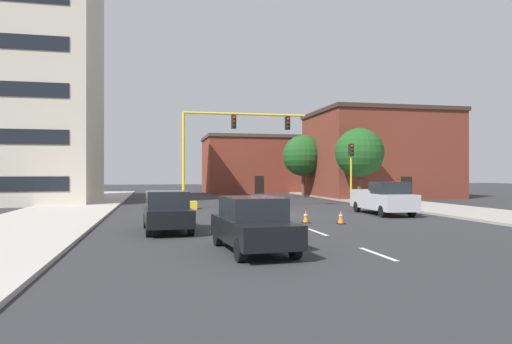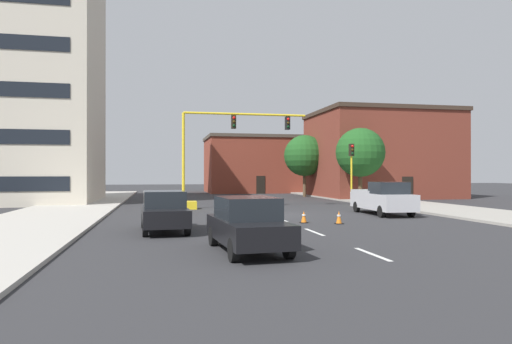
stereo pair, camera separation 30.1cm
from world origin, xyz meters
The scene contains 19 objects.
ground_plane centered at (0.00, 0.00, 0.00)m, with size 160.00×160.00×0.00m, color #2D2D30.
sidewalk_left centered at (-12.48, 8.00, 0.07)m, with size 6.00×56.00×0.14m, color #B2ADA3.
sidewalk_right centered at (12.48, 8.00, 0.07)m, with size 6.00×56.00×0.14m, color #9E998E.
lane_stripe_seg_0 centered at (0.00, -14.00, 0.00)m, with size 0.16×2.40×0.01m, color silver.
lane_stripe_seg_1 centered at (0.00, -8.50, 0.00)m, with size 0.16×2.40×0.01m, color silver.
lane_stripe_seg_2 centered at (0.00, -3.00, 0.00)m, with size 0.16×2.40×0.01m, color silver.
lane_stripe_seg_3 centered at (0.00, 2.50, 0.00)m, with size 0.16×2.40×0.01m, color silver.
building_tall_left centered at (-18.39, 15.28, 10.52)m, with size 13.52×12.47×21.01m.
building_brick_center centered at (5.65, 33.21, 3.70)m, with size 12.43×10.17×7.38m.
building_row_right centered at (16.32, 17.81, 4.51)m, with size 13.78×11.15×9.01m.
traffic_signal_gantry centered at (-3.55, 5.41, 2.29)m, with size 9.77×1.20×6.83m.
traffic_light_pole_right centered at (8.15, 6.45, 3.53)m, with size 0.32×0.47×4.80m.
tree_right_mid centered at (10.58, 10.21, 4.31)m, with size 4.26×4.26×6.45m.
tree_right_far centered at (8.67, 20.06, 4.39)m, with size 4.40×4.40×6.61m.
pickup_truck_silver centered at (6.78, -1.37, 0.97)m, with size 2.19×5.47×1.99m.
sedan_black_near_left centered at (-6.24, -6.98, 0.89)m, with size 2.09×4.59×1.74m.
sedan_black_mid_left centered at (-3.68, -12.77, 0.89)m, with size 2.19×4.63×1.74m.
traffic_cone_roadside_a centered at (0.66, -4.96, 0.31)m, with size 0.36×0.36×0.62m.
traffic_cone_roadside_b centered at (2.21, -5.76, 0.32)m, with size 0.36×0.36×0.65m.
Camera 2 is at (-6.39, -27.23, 2.49)m, focal length 32.47 mm.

